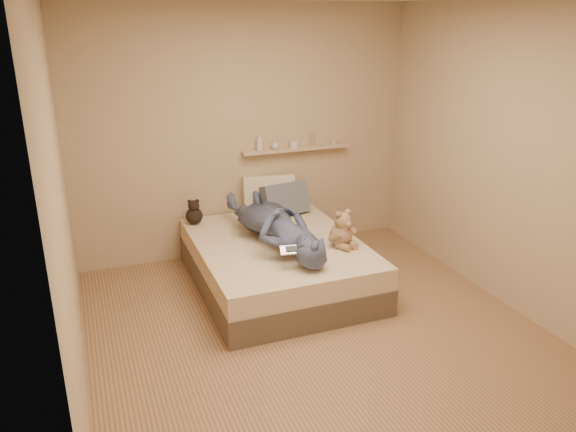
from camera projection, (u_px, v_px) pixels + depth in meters
name	position (u px, v px, depth m)	size (l,w,h in m)	color
room	(319.00, 180.00, 4.18)	(3.80, 3.80, 3.80)	#9B6F50
bed	(277.00, 263.00, 5.36)	(1.50, 1.90, 0.45)	brown
game_console	(292.00, 250.00, 4.67)	(0.20, 0.12, 0.07)	silver
teddy_bear	(342.00, 231.00, 5.13)	(0.28, 0.29, 0.35)	#8D684D
dark_plush	(194.00, 213.00, 5.69)	(0.17, 0.17, 0.27)	black
pillow_cream	(269.00, 194.00, 6.02)	(0.55, 0.16, 0.40)	beige
pillow_grey	(285.00, 199.00, 5.95)	(0.50, 0.14, 0.34)	slate
person	(275.00, 224.00, 5.19)	(0.57, 1.56, 0.37)	#415067
wall_shelf	(296.00, 149.00, 6.05)	(1.20, 0.12, 0.03)	tan
shelf_bottles	(282.00, 143.00, 5.97)	(0.95, 0.10, 0.18)	silver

